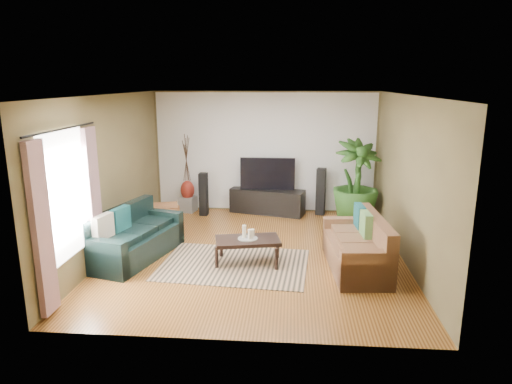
# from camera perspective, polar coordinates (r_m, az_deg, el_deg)

# --- Properties ---
(floor) EXTENTS (5.50, 5.50, 0.00)m
(floor) POSITION_cam_1_polar(r_m,az_deg,el_deg) (8.01, -0.11, -7.66)
(floor) COLOR #9D6028
(floor) RESTS_ON ground
(ceiling) EXTENTS (5.50, 5.50, 0.00)m
(ceiling) POSITION_cam_1_polar(r_m,az_deg,el_deg) (7.46, -0.12, 12.04)
(ceiling) COLOR white
(ceiling) RESTS_ON ground
(wall_back) EXTENTS (5.00, 0.00, 5.00)m
(wall_back) POSITION_cam_1_polar(r_m,az_deg,el_deg) (10.32, 1.13, 4.98)
(wall_back) COLOR brown
(wall_back) RESTS_ON ground
(wall_front) EXTENTS (5.00, 0.00, 5.00)m
(wall_front) POSITION_cam_1_polar(r_m,az_deg,el_deg) (4.97, -2.70, -4.71)
(wall_front) COLOR brown
(wall_front) RESTS_ON ground
(wall_left) EXTENTS (0.00, 5.50, 5.50)m
(wall_left) POSITION_cam_1_polar(r_m,az_deg,el_deg) (8.21, -17.81, 2.03)
(wall_left) COLOR brown
(wall_left) RESTS_ON ground
(wall_right) EXTENTS (0.00, 5.50, 5.50)m
(wall_right) POSITION_cam_1_polar(r_m,az_deg,el_deg) (7.83, 18.45, 1.44)
(wall_right) COLOR brown
(wall_right) RESTS_ON ground
(backwall_panel) EXTENTS (4.90, 0.00, 4.90)m
(backwall_panel) POSITION_cam_1_polar(r_m,az_deg,el_deg) (10.31, 1.12, 4.98)
(backwall_panel) COLOR white
(backwall_panel) RESTS_ON ground
(window_pane) EXTENTS (0.00, 1.80, 1.80)m
(window_pane) POSITION_cam_1_polar(r_m,az_deg,el_deg) (6.77, -22.72, -0.34)
(window_pane) COLOR white
(window_pane) RESTS_ON ground
(curtain_near) EXTENTS (0.08, 0.35, 2.20)m
(curtain_near) POSITION_cam_1_polar(r_m,az_deg,el_deg) (6.18, -25.21, -4.29)
(curtain_near) COLOR gray
(curtain_near) RESTS_ON ground
(curtain_far) EXTENTS (0.08, 0.35, 2.20)m
(curtain_far) POSITION_cam_1_polar(r_m,az_deg,el_deg) (7.46, -19.63, -0.82)
(curtain_far) COLOR gray
(curtain_far) RESTS_ON ground
(curtain_rod) EXTENTS (0.03, 1.90, 0.03)m
(curtain_rod) POSITION_cam_1_polar(r_m,az_deg,el_deg) (6.60, -23.06, 7.25)
(curtain_rod) COLOR black
(curtain_rod) RESTS_ON ground
(sofa_left) EXTENTS (1.27, 2.03, 0.85)m
(sofa_left) POSITION_cam_1_polar(r_m,az_deg,el_deg) (7.95, -14.86, -5.04)
(sofa_left) COLOR black
(sofa_left) RESTS_ON floor
(sofa_right) EXTENTS (0.94, 1.83, 0.85)m
(sofa_right) POSITION_cam_1_polar(r_m,az_deg,el_deg) (7.42, 12.41, -6.25)
(sofa_right) COLOR brown
(sofa_right) RESTS_ON floor
(area_rug) EXTENTS (2.48, 1.85, 0.01)m
(area_rug) POSITION_cam_1_polar(r_m,az_deg,el_deg) (7.54, -2.74, -9.04)
(area_rug) COLOR tan
(area_rug) RESTS_ON floor
(coffee_table) EXTENTS (1.13, 0.76, 0.42)m
(coffee_table) POSITION_cam_1_polar(r_m,az_deg,el_deg) (7.52, -1.04, -7.39)
(coffee_table) COLOR black
(coffee_table) RESTS_ON floor
(candle_tray) EXTENTS (0.32, 0.32, 0.01)m
(candle_tray) POSITION_cam_1_polar(r_m,az_deg,el_deg) (7.44, -1.04, -5.82)
(candle_tray) COLOR gray
(candle_tray) RESTS_ON coffee_table
(candle_tall) EXTENTS (0.07, 0.07, 0.21)m
(candle_tall) POSITION_cam_1_polar(r_m,az_deg,el_deg) (7.44, -1.49, -4.93)
(candle_tall) COLOR beige
(candle_tall) RESTS_ON candle_tray
(candle_mid) EXTENTS (0.07, 0.07, 0.16)m
(candle_mid) POSITION_cam_1_polar(r_m,az_deg,el_deg) (7.37, -0.77, -5.29)
(candle_mid) COLOR #F2E5CC
(candle_mid) RESTS_ON candle_tray
(candle_short) EXTENTS (0.07, 0.07, 0.13)m
(candle_short) POSITION_cam_1_polar(r_m,az_deg,el_deg) (7.47, -0.46, -5.15)
(candle_short) COLOR white
(candle_short) RESTS_ON candle_tray
(tv_stand) EXTENTS (1.73, 0.91, 0.55)m
(tv_stand) POSITION_cam_1_polar(r_m,az_deg,el_deg) (10.29, 1.43, -1.16)
(tv_stand) COLOR black
(tv_stand) RESTS_ON floor
(television) EXTENTS (1.21, 0.07, 0.72)m
(television) POSITION_cam_1_polar(r_m,az_deg,el_deg) (10.15, 1.45, 2.30)
(television) COLOR black
(television) RESTS_ON tv_stand
(speaker_left) EXTENTS (0.19, 0.20, 0.95)m
(speaker_left) POSITION_cam_1_polar(r_m,az_deg,el_deg) (10.15, -6.57, -0.28)
(speaker_left) COLOR black
(speaker_left) RESTS_ON floor
(speaker_right) EXTENTS (0.23, 0.25, 1.05)m
(speaker_right) POSITION_cam_1_polar(r_m,az_deg,el_deg) (10.24, 8.10, 0.06)
(speaker_right) COLOR black
(speaker_right) RESTS_ON floor
(potted_plant) EXTENTS (1.29, 1.29, 1.75)m
(potted_plant) POSITION_cam_1_polar(r_m,az_deg,el_deg) (9.72, 12.37, 1.27)
(potted_plant) COLOR #254F1A
(potted_plant) RESTS_ON floor
(plant_pot) EXTENTS (0.32, 0.32, 0.25)m
(plant_pot) POSITION_cam_1_polar(r_m,az_deg,el_deg) (9.91, 12.15, -2.96)
(plant_pot) COLOR black
(plant_pot) RESTS_ON floor
(pedestal) EXTENTS (0.40, 0.40, 0.34)m
(pedestal) POSITION_cam_1_polar(r_m,az_deg,el_deg) (10.57, -8.50, -1.49)
(pedestal) COLOR gray
(pedestal) RESTS_ON floor
(vase) EXTENTS (0.31, 0.31, 0.44)m
(vase) POSITION_cam_1_polar(r_m,az_deg,el_deg) (10.49, -8.56, 0.24)
(vase) COLOR maroon
(vase) RESTS_ON pedestal
(side_table) EXTENTS (0.62, 0.62, 0.53)m
(side_table) POSITION_cam_1_polar(r_m,az_deg,el_deg) (9.27, -11.25, -3.19)
(side_table) COLOR brown
(side_table) RESTS_ON floor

